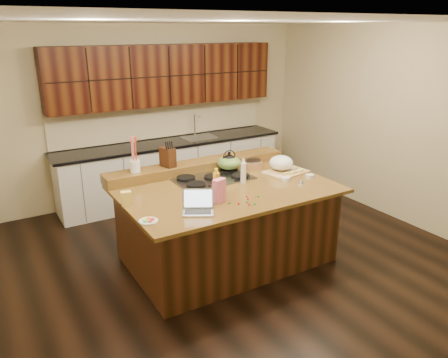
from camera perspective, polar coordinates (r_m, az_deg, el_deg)
room at (r=4.84m, az=0.30°, el=3.75°), size 5.52×5.02×2.72m
island at (r=5.15m, az=0.29°, el=-5.80°), size 2.40×1.60×0.92m
back_ledge at (r=5.53m, az=-3.44°, el=1.71°), size 2.40×0.30×0.12m
cooktop at (r=5.21m, az=-1.40°, el=0.11°), size 0.92×0.52×0.05m
back_counter at (r=6.99m, az=-7.03°, el=5.34°), size 3.70×0.66×2.40m
kettle at (r=5.42m, az=0.68°, el=2.23°), size 0.23×0.23×0.18m
green_bowl at (r=5.43m, az=0.68°, el=2.14°), size 0.32×0.32×0.16m
laptop at (r=4.31m, az=-3.42°, el=-3.51°), size 0.38×0.36×0.21m
oil_bottle at (r=4.64m, az=-1.01°, el=-0.79°), size 0.08×0.08×0.27m
vinegar_bottle at (r=5.04m, az=2.54°, el=0.74°), size 0.08×0.08×0.25m
wooden_tray at (r=5.50m, az=7.62°, el=1.84°), size 0.57×0.46×0.21m
ramekin_a at (r=5.21m, az=8.05°, el=0.00°), size 0.13×0.13×0.04m
ramekin_b at (r=5.36m, az=11.12°, el=0.36°), size 0.13×0.13×0.04m
ramekin_c at (r=5.56m, az=8.39°, el=1.23°), size 0.12×0.12×0.04m
strainer_bowl at (r=5.64m, az=3.78°, el=1.88°), size 0.29×0.29×0.09m
kitchen_timer at (r=5.14m, az=10.10°, el=-0.22°), size 0.10×0.10×0.07m
pink_bag at (r=4.50m, az=-0.64°, el=-1.54°), size 0.15×0.11×0.25m
candy_plate at (r=4.16m, az=-9.84°, el=-5.42°), size 0.20×0.20×0.01m
package_box at (r=4.56m, az=-12.63°, el=-2.46°), size 0.12×0.10×0.15m
utensil_crock at (r=5.19m, az=-11.54°, el=1.66°), size 0.16×0.16×0.14m
knife_block at (r=5.32m, az=-7.36°, el=2.85°), size 0.16×0.21×0.23m
gumdrop_0 at (r=4.49m, az=1.92°, el=-3.22°), size 0.02×0.02×0.02m
gumdrop_1 at (r=4.49m, az=0.70°, el=-3.18°), size 0.02×0.02×0.02m
gumdrop_2 at (r=4.46m, az=3.29°, el=-3.36°), size 0.02×0.02×0.02m
gumdrop_3 at (r=4.53m, az=2.98°, el=-2.99°), size 0.02×0.02×0.02m
gumdrop_4 at (r=4.48m, az=3.30°, el=-3.25°), size 0.02×0.02×0.02m
gumdrop_5 at (r=4.68m, az=4.48°, el=-2.30°), size 0.02×0.02×0.02m
gumdrop_6 at (r=4.68m, az=2.98°, el=-2.27°), size 0.02×0.02×0.02m
gumdrop_7 at (r=4.49m, az=4.02°, el=-3.26°), size 0.02×0.02×0.02m
gumdrop_8 at (r=4.61m, az=3.14°, el=-2.59°), size 0.02×0.02×0.02m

